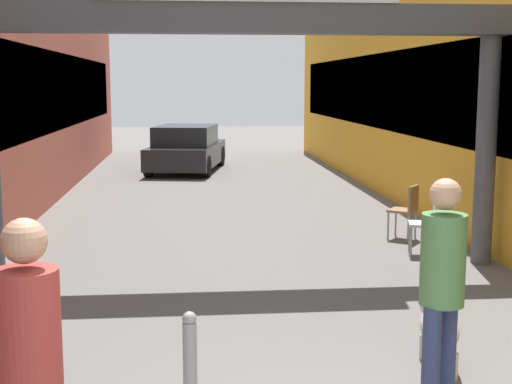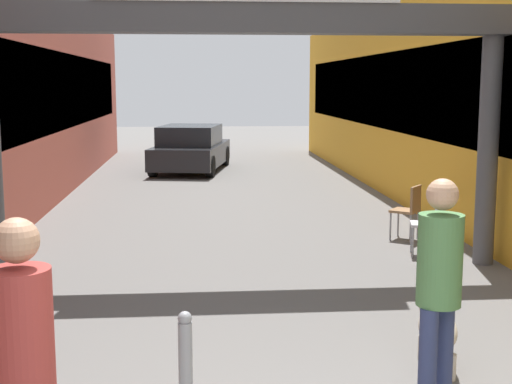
{
  "view_description": "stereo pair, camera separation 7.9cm",
  "coord_description": "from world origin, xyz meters",
  "px_view_note": "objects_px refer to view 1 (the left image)",
  "views": [
    {
      "loc": [
        -0.75,
        -2.77,
        2.51
      ],
      "look_at": [
        0.0,
        5.17,
        1.3
      ],
      "focal_mm": 50.0,
      "sensor_mm": 36.0,
      "label": 1
    },
    {
      "loc": [
        -0.67,
        -2.78,
        2.51
      ],
      "look_at": [
        0.0,
        5.17,
        1.3
      ],
      "focal_mm": 50.0,
      "sensor_mm": 36.0,
      "label": 2
    }
  ],
  "objects_px": {
    "bollard_post_metal": "(190,376)",
    "dog_on_leash": "(438,325)",
    "pedestrian_with_dog": "(442,279)",
    "parked_car_black": "(186,149)",
    "pedestrian_companion": "(30,361)",
    "cafe_chair_aluminium_nearer": "(428,219)",
    "cafe_chair_wood_farther": "(407,207)"
  },
  "relations": [
    {
      "from": "dog_on_leash",
      "to": "pedestrian_companion",
      "type": "bearing_deg",
      "value": -143.79
    },
    {
      "from": "cafe_chair_aluminium_nearer",
      "to": "cafe_chair_wood_farther",
      "type": "relative_size",
      "value": 1.0
    },
    {
      "from": "pedestrian_with_dog",
      "to": "cafe_chair_aluminium_nearer",
      "type": "xyz_separation_m",
      "value": [
        1.59,
        4.93,
        -0.51
      ]
    },
    {
      "from": "cafe_chair_aluminium_nearer",
      "to": "cafe_chair_wood_farther",
      "type": "xyz_separation_m",
      "value": [
        0.02,
        1.1,
        0.0
      ]
    },
    {
      "from": "pedestrian_with_dog",
      "to": "cafe_chair_aluminium_nearer",
      "type": "height_order",
      "value": "pedestrian_with_dog"
    },
    {
      "from": "dog_on_leash",
      "to": "cafe_chair_aluminium_nearer",
      "type": "height_order",
      "value": "cafe_chair_aluminium_nearer"
    },
    {
      "from": "pedestrian_companion",
      "to": "dog_on_leash",
      "type": "xyz_separation_m",
      "value": [
        3.04,
        2.23,
        -0.67
      ]
    },
    {
      "from": "pedestrian_with_dog",
      "to": "bollard_post_metal",
      "type": "xyz_separation_m",
      "value": [
        -1.91,
        -0.32,
        -0.57
      ]
    },
    {
      "from": "dog_on_leash",
      "to": "parked_car_black",
      "type": "bearing_deg",
      "value": 98.72
    },
    {
      "from": "pedestrian_with_dog",
      "to": "cafe_chair_aluminium_nearer",
      "type": "bearing_deg",
      "value": 72.1
    },
    {
      "from": "pedestrian_with_dog",
      "to": "parked_car_black",
      "type": "relative_size",
      "value": 0.43
    },
    {
      "from": "dog_on_leash",
      "to": "cafe_chair_wood_farther",
      "type": "bearing_deg",
      "value": 75.71
    },
    {
      "from": "pedestrian_companion",
      "to": "cafe_chair_aluminium_nearer",
      "type": "bearing_deg",
      "value": 55.48
    },
    {
      "from": "pedestrian_companion",
      "to": "cafe_chair_wood_farther",
      "type": "bearing_deg",
      "value": 59.52
    },
    {
      "from": "cafe_chair_aluminium_nearer",
      "to": "parked_car_black",
      "type": "distance_m",
      "value": 11.31
    },
    {
      "from": "cafe_chair_wood_farther",
      "to": "dog_on_leash",
      "type": "bearing_deg",
      "value": -104.29
    },
    {
      "from": "dog_on_leash",
      "to": "bollard_post_metal",
      "type": "relative_size",
      "value": 0.9
    },
    {
      "from": "pedestrian_with_dog",
      "to": "pedestrian_companion",
      "type": "relative_size",
      "value": 0.99
    },
    {
      "from": "pedestrian_companion",
      "to": "parked_car_black",
      "type": "bearing_deg",
      "value": 87.41
    },
    {
      "from": "dog_on_leash",
      "to": "parked_car_black",
      "type": "relative_size",
      "value": 0.2
    },
    {
      "from": "pedestrian_with_dog",
      "to": "bollard_post_metal",
      "type": "bearing_deg",
      "value": -170.63
    },
    {
      "from": "pedestrian_companion",
      "to": "cafe_chair_aluminium_nearer",
      "type": "relative_size",
      "value": 2.06
    },
    {
      "from": "bollard_post_metal",
      "to": "parked_car_black",
      "type": "relative_size",
      "value": 0.22
    },
    {
      "from": "bollard_post_metal",
      "to": "dog_on_leash",
      "type": "bearing_deg",
      "value": 27.63
    },
    {
      "from": "cafe_chair_wood_farther",
      "to": "parked_car_black",
      "type": "distance_m",
      "value": 10.28
    },
    {
      "from": "pedestrian_with_dog",
      "to": "parked_car_black",
      "type": "distance_m",
      "value": 15.79
    },
    {
      "from": "pedestrian_with_dog",
      "to": "bollard_post_metal",
      "type": "height_order",
      "value": "pedestrian_with_dog"
    },
    {
      "from": "cafe_chair_wood_farther",
      "to": "parked_car_black",
      "type": "xyz_separation_m",
      "value": [
        -3.59,
        9.63,
        0.1
      ]
    },
    {
      "from": "pedestrian_companion",
      "to": "cafe_chair_aluminium_nearer",
      "type": "height_order",
      "value": "pedestrian_companion"
    },
    {
      "from": "bollard_post_metal",
      "to": "cafe_chair_aluminium_nearer",
      "type": "bearing_deg",
      "value": 56.24
    },
    {
      "from": "pedestrian_companion",
      "to": "dog_on_leash",
      "type": "bearing_deg",
      "value": 36.21
    },
    {
      "from": "pedestrian_with_dog",
      "to": "cafe_chair_aluminium_nearer",
      "type": "relative_size",
      "value": 2.04
    }
  ]
}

